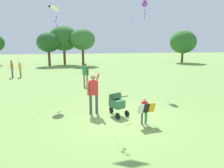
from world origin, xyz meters
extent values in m
plane|color=#75994C|center=(0.00, 0.00, 0.00)|extent=(120.00, 120.00, 0.00)
cylinder|color=brown|center=(-4.69, 22.83, 1.02)|extent=(0.36, 0.36, 2.05)
ellipsoid|color=#235623|center=(-4.69, 22.83, 3.34)|extent=(3.24, 2.92, 2.76)
cylinder|color=brown|center=(-2.56, 24.16, 1.11)|extent=(0.36, 0.36, 2.21)
ellipsoid|color=#2D6628|center=(-2.56, 24.16, 3.95)|extent=(4.34, 3.91, 3.69)
cylinder|color=brown|center=(0.13, 22.49, 1.17)|extent=(0.36, 0.36, 2.33)
ellipsoid|color=#387033|center=(0.13, 22.49, 3.78)|extent=(3.61, 3.25, 3.07)
cylinder|color=brown|center=(16.83, 23.33, 0.84)|extent=(0.36, 0.36, 1.68)
ellipsoid|color=#2D6628|center=(16.83, 23.33, 3.45)|extent=(4.41, 3.97, 3.75)
cylinder|color=#4C4C51|center=(0.81, -0.69, 0.27)|extent=(0.08, 0.08, 0.53)
cylinder|color=#4C4C51|center=(0.64, -0.71, 0.27)|extent=(0.08, 0.08, 0.53)
cube|color=red|center=(0.72, -0.70, 0.73)|extent=(0.25, 0.17, 0.40)
cylinder|color=beige|center=(0.87, -0.68, 0.70)|extent=(0.06, 0.06, 0.35)
cylinder|color=beige|center=(0.58, -0.72, 0.70)|extent=(0.06, 0.06, 0.35)
sphere|color=beige|center=(0.72, -0.70, 1.01)|extent=(0.14, 0.14, 0.14)
cube|color=#F4A319|center=(0.99, -0.85, 0.70)|extent=(0.26, 0.17, 0.39)
cube|color=black|center=(0.75, -0.88, 0.70)|extent=(0.26, 0.17, 0.39)
cube|color=white|center=(0.50, -0.91, 0.70)|extent=(0.26, 0.17, 0.39)
cube|color=green|center=(0.75, -0.90, 0.32)|extent=(0.08, 0.02, 0.36)
cylinder|color=#4C4C51|center=(-1.19, 0.95, 0.44)|extent=(0.13, 0.13, 0.88)
cylinder|color=#4C4C51|center=(-0.91, 0.97, 0.44)|extent=(0.13, 0.13, 0.88)
cube|color=red|center=(-1.05, 0.96, 1.21)|extent=(0.40, 0.26, 0.66)
cylinder|color=#A37556|center=(-1.29, 0.95, 1.16)|extent=(0.10, 0.10, 0.59)
cylinder|color=#A37556|center=(-0.82, 1.12, 1.66)|extent=(0.13, 0.54, 0.41)
sphere|color=#A37556|center=(-1.05, 0.96, 1.68)|extent=(0.23, 0.23, 0.23)
cylinder|color=black|center=(-0.26, 0.85, 0.14)|extent=(0.15, 0.27, 0.28)
cylinder|color=black|center=(-0.17, 0.01, 0.14)|extent=(0.15, 0.27, 0.28)
cylinder|color=black|center=(0.31, 0.22, 0.14)|extent=(0.15, 0.27, 0.28)
cube|color=#337247|center=(-0.09, 0.46, 0.56)|extent=(0.67, 0.76, 0.36)
cube|color=#235031|center=(-0.14, 0.58, 0.86)|extent=(0.55, 0.55, 0.35)
cylinder|color=black|center=(0.10, 0.04, 0.96)|extent=(0.46, 0.23, 0.04)
cylinder|color=silver|center=(-0.75, 1.96, 3.99)|extent=(0.12, 1.70, 7.99)
cone|color=white|center=(-2.69, 4.64, 5.12)|extent=(0.73, 0.74, 0.33)
cube|color=purple|center=(-2.65, 4.63, 4.60)|extent=(0.06, 0.07, 0.14)
cube|color=purple|center=(-2.70, 4.66, 4.38)|extent=(0.07, 0.08, 0.14)
cube|color=purple|center=(-2.64, 4.65, 4.16)|extent=(0.09, 0.09, 0.14)
cylinder|color=silver|center=(-3.40, 3.74, 2.49)|extent=(1.43, 1.82, 4.97)
cube|color=purple|center=(3.05, 5.62, 5.73)|extent=(0.40, 0.43, 0.34)
cube|color=purple|center=(3.10, 5.66, 5.30)|extent=(0.09, 0.07, 0.14)
cube|color=purple|center=(3.10, 5.65, 5.08)|extent=(0.09, 0.07, 0.14)
cube|color=purple|center=(3.07, 5.63, 4.86)|extent=(0.08, 0.06, 0.14)
cylinder|color=silver|center=(3.61, 4.55, 2.86)|extent=(1.12, 2.15, 5.72)
cube|color=black|center=(-4.40, 25.25, 8.65)|extent=(0.47, 0.27, 0.44)
cube|color=purple|center=(9.30, 27.84, 7.04)|extent=(0.31, 0.53, 0.52)
cylinder|color=#4C4C51|center=(-7.31, 12.80, 0.40)|extent=(0.12, 0.12, 0.79)
cylinder|color=#4C4C51|center=(-7.22, 12.57, 0.40)|extent=(0.12, 0.12, 0.79)
cube|color=orange|center=(-7.27, 12.69, 1.09)|extent=(0.32, 0.40, 0.60)
cylinder|color=brown|center=(-7.34, 12.89, 1.05)|extent=(0.09, 0.09, 0.53)
cylinder|color=brown|center=(-7.19, 12.48, 1.05)|extent=(0.09, 0.09, 0.53)
sphere|color=brown|center=(-7.27, 12.69, 1.51)|extent=(0.21, 0.21, 0.21)
cylinder|color=#7F705B|center=(-6.62, 12.88, 0.36)|extent=(0.11, 0.11, 0.73)
cylinder|color=#7F705B|center=(-6.53, 12.67, 0.36)|extent=(0.11, 0.11, 0.73)
cube|color=orange|center=(-6.57, 12.77, 1.00)|extent=(0.31, 0.37, 0.55)
cylinder|color=beige|center=(-6.65, 12.96, 0.97)|extent=(0.08, 0.08, 0.49)
cylinder|color=beige|center=(-6.49, 12.59, 0.97)|extent=(0.08, 0.08, 0.49)
sphere|color=beige|center=(-6.57, 12.77, 1.39)|extent=(0.19, 0.19, 0.19)
cylinder|color=#7F705B|center=(-0.96, 7.36, 0.42)|extent=(0.12, 0.12, 0.84)
cylinder|color=#7F705B|center=(-0.75, 7.20, 0.42)|extent=(0.12, 0.12, 0.84)
cube|color=#2D8C4C|center=(-0.85, 7.28, 1.16)|extent=(0.43, 0.41, 0.63)
cylinder|color=brown|center=(-1.03, 7.43, 1.11)|extent=(0.09, 0.09, 0.56)
cylinder|color=brown|center=(-0.67, 7.14, 1.11)|extent=(0.09, 0.09, 0.56)
sphere|color=brown|center=(-0.85, 7.28, 1.61)|extent=(0.22, 0.22, 0.22)
camera|label=1|loc=(-2.13, -7.86, 3.12)|focal=32.57mm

